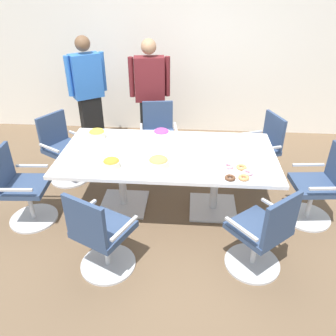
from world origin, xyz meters
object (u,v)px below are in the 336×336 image
object	(u,v)px
snack_bowl_cookies	(159,162)
office_chair_3	(64,152)
person_standing_1	(150,95)
conference_table	(168,162)
office_chair_2	(159,138)
snack_bowl_chips_orange	(111,163)
office_chair_0	(318,189)
office_chair_6	(262,236)
snack_bowl_chips_yellow	(97,134)
donut_platter	(235,173)
office_chair_1	(260,152)
office_chair_4	(22,190)
napkin_pile	(115,147)
person_standing_0	(88,92)
snack_bowl_candy_mix	(161,133)
office_chair_5	(101,237)

from	to	relation	value
snack_bowl_cookies	office_chair_3	bearing A→B (deg)	147.48
person_standing_1	conference_table	bearing A→B (deg)	95.84
office_chair_2	snack_bowl_chips_orange	size ratio (longest dim) A/B	4.94
office_chair_0	office_chair_3	xyz separation A→B (m)	(-3.16, 0.66, 0.00)
office_chair_6	snack_bowl_chips_yellow	bearing A→B (deg)	105.35
snack_bowl_cookies	donut_platter	xyz separation A→B (m)	(0.78, -0.10, -0.04)
office_chair_1	office_chair_2	world-z (taller)	same
office_chair_4	napkin_pile	world-z (taller)	office_chair_4
office_chair_1	office_chair_6	bearing A→B (deg)	150.52
office_chair_4	person_standing_0	bearing A→B (deg)	169.29
office_chair_0	person_standing_0	xyz separation A→B (m)	(-3.05, 1.70, 0.49)
snack_bowl_candy_mix	snack_bowl_chips_yellow	xyz separation A→B (m)	(-0.78, -0.05, -0.00)
person_standing_1	snack_bowl_cookies	world-z (taller)	person_standing_1
person_standing_1	snack_bowl_cookies	size ratio (longest dim) A/B	7.77
snack_bowl_candy_mix	snack_bowl_cookies	size ratio (longest dim) A/B	0.94
office_chair_1	person_standing_0	bearing A→B (deg)	51.02
snack_bowl_chips_yellow	snack_bowl_cookies	bearing A→B (deg)	-38.02
office_chair_0	office_chair_1	world-z (taller)	same
office_chair_4	snack_bowl_chips_yellow	distance (m)	1.07
conference_table	snack_bowl_chips_orange	size ratio (longest dim) A/B	13.03
office_chair_0	napkin_pile	bearing A→B (deg)	81.09
office_chair_2	snack_bowl_chips_orange	distance (m)	1.55
office_chair_0	snack_bowl_chips_orange	xyz separation A→B (m)	(-2.26, -0.27, 0.40)
person_standing_1	napkin_pile	size ratio (longest dim) A/B	9.52
office_chair_0	office_chair_4	size ratio (longest dim) A/B	1.00
office_chair_5	snack_bowl_cookies	bearing A→B (deg)	83.72
snack_bowl_candy_mix	donut_platter	xyz separation A→B (m)	(0.82, -0.79, -0.04)
person_standing_0	donut_platter	xyz separation A→B (m)	(2.06, -2.02, -0.13)
office_chair_2	office_chair_5	xyz separation A→B (m)	(-0.32, -2.14, 0.00)
office_chair_3	snack_bowl_chips_yellow	bearing A→B (deg)	97.06
office_chair_5	person_standing_1	bearing A→B (deg)	112.92
snack_bowl_candy_mix	snack_bowl_cookies	distance (m)	0.69
office_chair_1	person_standing_0	xyz separation A→B (m)	(-2.55, 0.84, 0.49)
office_chair_1	office_chair_4	xyz separation A→B (m)	(-2.80, -1.14, 0.00)
office_chair_0	snack_bowl_candy_mix	size ratio (longest dim) A/B	4.42
person_standing_0	snack_bowl_chips_orange	bearing A→B (deg)	76.19
conference_table	office_chair_1	xyz separation A→B (m)	(1.20, 0.77, -0.22)
office_chair_5	snack_bowl_candy_mix	bearing A→B (deg)	99.34
snack_bowl_candy_mix	person_standing_1	bearing A→B (deg)	103.41
office_chair_0	office_chair_3	bearing A→B (deg)	72.47
conference_table	office_chair_3	distance (m)	1.58
office_chair_4	donut_platter	xyz separation A→B (m)	(2.31, -0.04, 0.36)
office_chair_0	office_chair_3	world-z (taller)	same
snack_bowl_chips_yellow	office_chair_5	bearing A→B (deg)	-75.60
donut_platter	office_chair_1	bearing A→B (deg)	67.54
snack_bowl_candy_mix	office_chair_0	bearing A→B (deg)	-14.70
person_standing_1	napkin_pile	world-z (taller)	person_standing_1
office_chair_0	snack_bowl_chips_yellow	distance (m)	2.65
office_chair_3	office_chair_5	size ratio (longest dim) A/B	1.00
snack_bowl_cookies	napkin_pile	distance (m)	0.64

